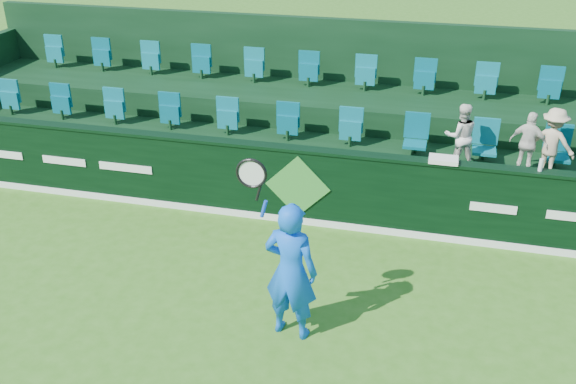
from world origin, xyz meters
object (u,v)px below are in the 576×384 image
(tennis_player, at_px, (290,270))
(spectator_right, at_px, (552,143))
(towel, at_px, (443,160))
(drinks_bottle, at_px, (541,165))
(spectator_left, at_px, (461,136))
(spectator_middle, at_px, (529,143))

(tennis_player, xyz_separation_m, spectator_right, (3.41, 4.01, 0.43))
(tennis_player, bearing_deg, towel, 59.36)
(tennis_player, bearing_deg, drinks_bottle, 42.80)
(spectator_left, height_order, drinks_bottle, spectator_left)
(towel, bearing_deg, tennis_player, -120.64)
(tennis_player, distance_m, spectator_middle, 5.06)
(drinks_bottle, bearing_deg, spectator_left, 135.94)
(drinks_bottle, bearing_deg, towel, 180.00)
(spectator_left, relative_size, spectator_right, 0.97)
(tennis_player, bearing_deg, spectator_middle, 52.70)
(spectator_right, bearing_deg, spectator_left, 23.31)
(towel, bearing_deg, spectator_middle, 39.82)
(tennis_player, relative_size, spectator_right, 2.14)
(drinks_bottle, bearing_deg, spectator_right, 75.49)
(tennis_player, height_order, drinks_bottle, tennis_player)
(spectator_right, bearing_deg, towel, 56.70)
(spectator_middle, relative_size, spectator_right, 0.92)
(spectator_middle, height_order, towel, spectator_middle)
(tennis_player, distance_m, spectator_left, 4.49)
(spectator_right, height_order, towel, spectator_right)
(spectator_left, xyz_separation_m, spectator_middle, (1.09, 0.00, -0.03))
(spectator_left, height_order, spectator_middle, spectator_left)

